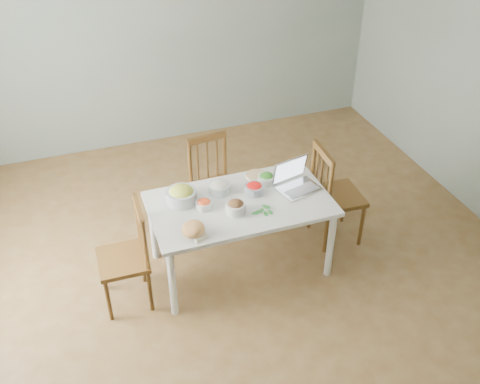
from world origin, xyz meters
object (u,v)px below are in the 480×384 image
object	(u,v)px
dining_table	(240,235)
bread_boule	(193,229)
chair_left	(122,258)
chair_right	(338,194)
laptop	(300,178)
chair_far	(216,187)
bowl_squash	(182,195)

from	to	relation	value
dining_table	bread_boule	bearing A→B (deg)	-149.23
chair_left	chair_right	bearing A→B (deg)	96.40
laptop	bread_boule	bearing A→B (deg)	-177.83
bread_boule	chair_far	bearing A→B (deg)	63.39
dining_table	chair_left	xyz separation A→B (m)	(-1.00, -0.08, 0.11)
chair_far	chair_right	size ratio (longest dim) A/B	0.94
chair_far	chair_left	world-z (taller)	chair_far
chair_left	bowl_squash	size ratio (longest dim) A/B	3.64
dining_table	bread_boule	size ratio (longest dim) A/B	8.32
chair_left	bowl_squash	bearing A→B (deg)	114.80
dining_table	laptop	bearing A→B (deg)	0.26
chair_far	bread_boule	bearing A→B (deg)	-122.56
bread_boule	chair_left	bearing A→B (deg)	159.81
dining_table	chair_right	distance (m)	0.98
dining_table	bowl_squash	xyz separation A→B (m)	(-0.44, 0.16, 0.42)
chair_left	bowl_squash	world-z (taller)	chair_left
chair_right	bread_boule	world-z (taller)	chair_right
bowl_squash	chair_right	bearing A→B (deg)	-2.70
dining_table	chair_left	bearing A→B (deg)	-175.29
chair_right	laptop	size ratio (longest dim) A/B	2.84
bowl_squash	bread_boule	bearing A→B (deg)	-93.04
chair_far	laptop	bearing A→B (deg)	-52.96
chair_right	bowl_squash	distance (m)	1.44
dining_table	bread_boule	xyz separation A→B (m)	(-0.47, -0.28, 0.40)
dining_table	chair_left	size ratio (longest dim) A/B	1.62
bread_boule	dining_table	bearing A→B (deg)	30.77
bread_boule	laptop	distance (m)	1.04
chair_right	bread_boule	bearing A→B (deg)	107.16
chair_far	bowl_squash	distance (m)	0.68
chair_far	chair_left	bearing A→B (deg)	-150.95
chair_far	bread_boule	size ratio (longest dim) A/B	5.15
laptop	chair_right	bearing A→B (deg)	-2.01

